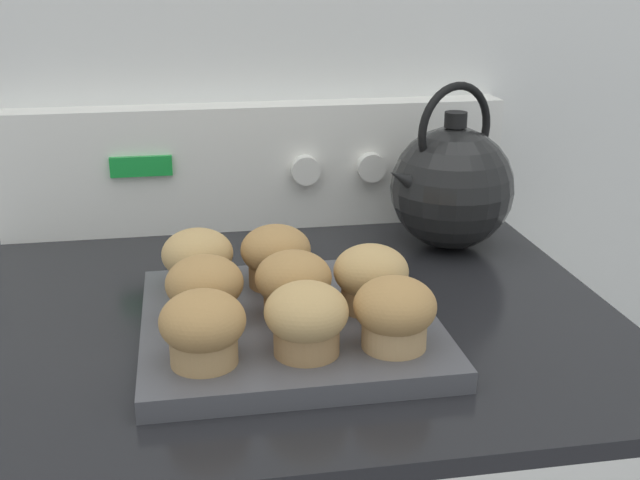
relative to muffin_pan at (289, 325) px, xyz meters
The scene contains 12 objects.
wall_back 0.50m from the muffin_pan, 89.29° to the left, with size 8.00×0.05×2.40m.
control_panel 0.38m from the muffin_pan, 88.94° to the left, with size 0.72×0.07×0.18m.
muffin_pan is the anchor object (origin of this frame).
muffin_r0_c0 0.14m from the muffin_pan, 135.15° to the right, with size 0.08×0.08×0.07m.
muffin_r0_c1 0.10m from the muffin_pan, 88.88° to the right, with size 0.08×0.08×0.07m.
muffin_r0_c2 0.13m from the muffin_pan, 44.48° to the right, with size 0.08×0.08×0.07m.
muffin_r1_c0 0.10m from the muffin_pan, behind, with size 0.08×0.08×0.07m.
muffin_r1_c1 0.05m from the muffin_pan, 34.18° to the right, with size 0.08×0.08×0.07m.
muffin_r1_c2 0.10m from the muffin_pan, ahead, with size 0.08×0.08×0.07m.
muffin_r2_c0 0.13m from the muffin_pan, 135.79° to the left, with size 0.08×0.08×0.07m.
muffin_r2_c1 0.10m from the muffin_pan, 91.65° to the left, with size 0.08×0.08×0.07m.
tea_kettle 0.35m from the muffin_pan, 42.69° to the left, with size 0.20×0.17×0.22m.
Camera 1 is at (-0.10, -0.49, 1.30)m, focal length 45.00 mm.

